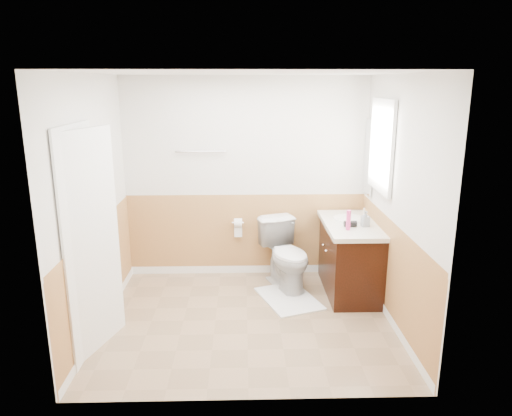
{
  "coord_description": "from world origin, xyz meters",
  "views": [
    {
      "loc": [
        -0.03,
        -4.54,
        2.42
      ],
      "look_at": [
        0.1,
        0.25,
        1.15
      ],
      "focal_mm": 33.49,
      "sensor_mm": 36.0,
      "label": 1
    }
  ],
  "objects_px": {
    "bath_mat": "(289,299)",
    "soap_dispenser": "(365,219)",
    "toilet": "(286,255)",
    "lotion_bottle": "(348,220)",
    "vanity_cabinet": "(350,260)"
  },
  "relations": [
    {
      "from": "bath_mat",
      "to": "soap_dispenser",
      "type": "relative_size",
      "value": 4.55
    },
    {
      "from": "toilet",
      "to": "lotion_bottle",
      "type": "xyz_separation_m",
      "value": [
        0.63,
        -0.41,
        0.55
      ]
    },
    {
      "from": "lotion_bottle",
      "to": "soap_dispenser",
      "type": "relative_size",
      "value": 1.25
    },
    {
      "from": "lotion_bottle",
      "to": "soap_dispenser",
      "type": "height_order",
      "value": "lotion_bottle"
    },
    {
      "from": "bath_mat",
      "to": "soap_dispenser",
      "type": "distance_m",
      "value": 1.26
    },
    {
      "from": "bath_mat",
      "to": "lotion_bottle",
      "type": "height_order",
      "value": "lotion_bottle"
    },
    {
      "from": "toilet",
      "to": "bath_mat",
      "type": "height_order",
      "value": "toilet"
    },
    {
      "from": "toilet",
      "to": "soap_dispenser",
      "type": "distance_m",
      "value": 1.04
    },
    {
      "from": "lotion_bottle",
      "to": "soap_dispenser",
      "type": "xyz_separation_m",
      "value": [
        0.22,
        0.13,
        -0.02
      ]
    },
    {
      "from": "toilet",
      "to": "soap_dispenser",
      "type": "xyz_separation_m",
      "value": [
        0.85,
        -0.29,
        0.53
      ]
    },
    {
      "from": "lotion_bottle",
      "to": "bath_mat",
      "type": "bearing_deg",
      "value": 174.93
    },
    {
      "from": "bath_mat",
      "to": "lotion_bottle",
      "type": "xyz_separation_m",
      "value": [
        0.63,
        -0.06,
        0.95
      ]
    },
    {
      "from": "vanity_cabinet",
      "to": "lotion_bottle",
      "type": "relative_size",
      "value": 5.0
    },
    {
      "from": "vanity_cabinet",
      "to": "soap_dispenser",
      "type": "relative_size",
      "value": 6.25
    },
    {
      "from": "soap_dispenser",
      "to": "vanity_cabinet",
      "type": "bearing_deg",
      "value": 131.19
    }
  ]
}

